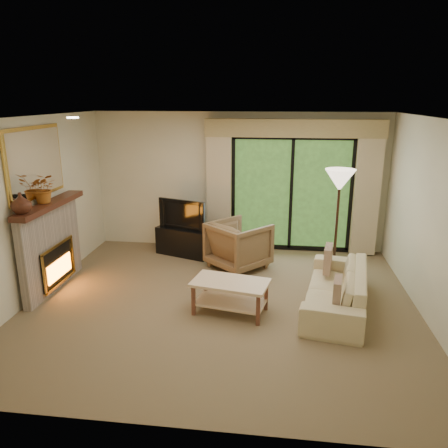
# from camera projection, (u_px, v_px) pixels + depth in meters

# --- Properties ---
(floor) EXTENTS (5.50, 5.50, 0.00)m
(floor) POSITION_uv_depth(u_px,v_px,m) (221.00, 303.00, 6.29)
(floor) COLOR #786446
(floor) RESTS_ON ground
(ceiling) EXTENTS (5.50, 5.50, 0.00)m
(ceiling) POSITION_uv_depth(u_px,v_px,m) (221.00, 118.00, 5.56)
(ceiling) COLOR silver
(ceiling) RESTS_ON ground
(wall_back) EXTENTS (5.00, 0.00, 5.00)m
(wall_back) POSITION_uv_depth(u_px,v_px,m) (239.00, 182.00, 8.30)
(wall_back) COLOR beige
(wall_back) RESTS_ON ground
(wall_front) EXTENTS (5.00, 0.00, 5.00)m
(wall_front) POSITION_uv_depth(u_px,v_px,m) (181.00, 296.00, 3.54)
(wall_front) COLOR beige
(wall_front) RESTS_ON ground
(wall_left) EXTENTS (0.00, 5.00, 5.00)m
(wall_left) POSITION_uv_depth(u_px,v_px,m) (31.00, 210.00, 6.25)
(wall_left) COLOR beige
(wall_left) RESTS_ON ground
(wall_right) EXTENTS (0.00, 5.00, 5.00)m
(wall_right) POSITION_uv_depth(u_px,v_px,m) (434.00, 223.00, 5.59)
(wall_right) COLOR beige
(wall_right) RESTS_ON ground
(fireplace) EXTENTS (0.24, 1.70, 1.37)m
(fireplace) POSITION_uv_depth(u_px,v_px,m) (51.00, 246.00, 6.60)
(fireplace) COLOR gray
(fireplace) RESTS_ON floor
(mirror) EXTENTS (0.07, 1.45, 1.02)m
(mirror) POSITION_uv_depth(u_px,v_px,m) (36.00, 162.00, 6.26)
(mirror) COLOR gold
(mirror) RESTS_ON wall_left
(sliding_door) EXTENTS (2.26, 0.10, 2.16)m
(sliding_door) POSITION_uv_depth(u_px,v_px,m) (291.00, 194.00, 8.19)
(sliding_door) COLOR black
(sliding_door) RESTS_ON floor
(curtain_left) EXTENTS (0.45, 0.18, 2.35)m
(curtain_left) POSITION_uv_depth(u_px,v_px,m) (219.00, 188.00, 8.22)
(curtain_left) COLOR #C4AE88
(curtain_left) RESTS_ON floor
(curtain_right) EXTENTS (0.45, 0.18, 2.35)m
(curtain_right) POSITION_uv_depth(u_px,v_px,m) (367.00, 192.00, 7.89)
(curtain_right) COLOR #C4AE88
(curtain_right) RESTS_ON floor
(cornice) EXTENTS (3.20, 0.24, 0.32)m
(cornice) POSITION_uv_depth(u_px,v_px,m) (294.00, 128.00, 7.76)
(cornice) COLOR tan
(cornice) RESTS_ON wall_back
(media_console) EXTENTS (1.13, 0.79, 0.52)m
(media_console) POSITION_uv_depth(u_px,v_px,m) (185.00, 241.00, 8.18)
(media_console) COLOR black
(media_console) RESTS_ON floor
(tv) EXTENTS (0.94, 0.44, 0.55)m
(tv) POSITION_uv_depth(u_px,v_px,m) (184.00, 213.00, 8.04)
(tv) COLOR black
(tv) RESTS_ON media_console
(armchair) EXTENTS (1.25, 1.25, 0.82)m
(armchair) POSITION_uv_depth(u_px,v_px,m) (239.00, 245.00, 7.50)
(armchair) COLOR brown
(armchair) RESTS_ON floor
(sofa) EXTENTS (1.11, 2.10, 0.58)m
(sofa) POSITION_uv_depth(u_px,v_px,m) (336.00, 288.00, 6.09)
(sofa) COLOR #CEBC8D
(sofa) RESTS_ON floor
(pillow_near) EXTENTS (0.15, 0.36, 0.35)m
(pillow_near) POSITION_uv_depth(u_px,v_px,m) (337.00, 292.00, 5.49)
(pillow_near) COLOR brown
(pillow_near) RESTS_ON sofa
(pillow_far) EXTENTS (0.17, 0.41, 0.40)m
(pillow_far) POSITION_uv_depth(u_px,v_px,m) (328.00, 259.00, 6.59)
(pillow_far) COLOR brown
(pillow_far) RESTS_ON sofa
(coffee_table) EXTENTS (1.11, 0.75, 0.46)m
(coffee_table) POSITION_uv_depth(u_px,v_px,m) (230.00, 297.00, 5.96)
(coffee_table) COLOR beige
(coffee_table) RESTS_ON floor
(floor_lamp) EXTENTS (0.48, 0.48, 1.78)m
(floor_lamp) POSITION_uv_depth(u_px,v_px,m) (337.00, 224.00, 7.01)
(floor_lamp) COLOR #FFE5C6
(floor_lamp) RESTS_ON floor
(vase) EXTENTS (0.35, 0.35, 0.28)m
(vase) POSITION_uv_depth(u_px,v_px,m) (21.00, 203.00, 5.75)
(vase) COLOR #431F13
(vase) RESTS_ON fireplace
(branches) EXTENTS (0.46, 0.42, 0.43)m
(branches) POSITION_uv_depth(u_px,v_px,m) (44.00, 188.00, 6.30)
(branches) COLOR #9E551A
(branches) RESTS_ON fireplace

